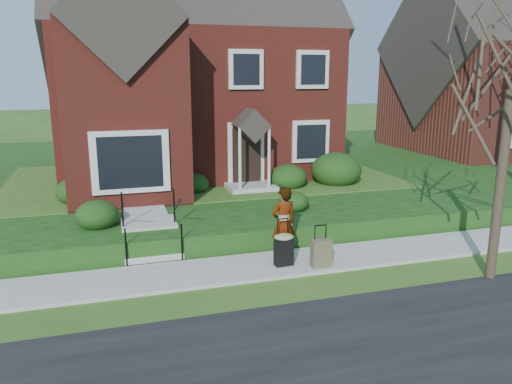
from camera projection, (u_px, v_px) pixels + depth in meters
name	position (u px, v px, depth m)	size (l,w,h in m)	color
ground	(266.00, 267.00, 11.78)	(120.00, 120.00, 0.00)	#2D5119
sidewalk	(266.00, 265.00, 11.78)	(60.00, 1.60, 0.08)	#9E9B93
terrace	(276.00, 166.00, 23.00)	(44.00, 20.00, 0.60)	#13360E
walkway	(141.00, 199.00, 15.59)	(1.20, 6.00, 0.06)	#9E9B93
main_house	(186.00, 53.00, 19.46)	(10.40, 10.20, 9.40)	maroon
neighbour_house	(499.00, 58.00, 25.33)	(9.40, 8.00, 9.20)	brown
front_steps	(151.00, 234.00, 12.69)	(1.40, 2.02, 1.50)	#9E9B93
foundation_shrubs	(261.00, 177.00, 16.59)	(10.33, 4.41, 1.26)	black
woman	(283.00, 223.00, 11.88)	(0.65, 0.43, 1.79)	#999999
suitcase_black	(284.00, 247.00, 11.59)	(0.49, 0.41, 1.12)	black
suitcase_olive	(321.00, 253.00, 11.53)	(0.46, 0.26, 0.99)	brown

